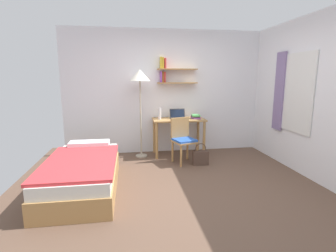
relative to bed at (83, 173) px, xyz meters
name	(u,v)px	position (x,y,z in m)	size (l,w,h in m)	color
ground_plane	(189,188)	(1.54, -0.22, -0.24)	(5.28, 5.28, 0.00)	brown
wall_back	(169,92)	(1.54, 1.81, 1.07)	(4.40, 0.27, 2.60)	white
wall_right	(320,98)	(3.56, -0.17, 1.06)	(0.10, 4.40, 2.60)	white
bed	(83,173)	(0.00, 0.00, 0.00)	(0.96, 1.87, 0.54)	#B2844C
desk	(179,126)	(1.70, 1.48, 0.38)	(1.07, 0.56, 0.77)	#B2844C
desk_chair	(183,138)	(1.69, 0.98, 0.23)	(0.51, 0.51, 0.86)	#B2844C
standing_lamp	(140,80)	(0.92, 1.47, 1.32)	(0.41, 0.41, 1.77)	#B2A893
laptop	(178,116)	(1.69, 1.55, 0.58)	(0.33, 0.21, 0.20)	#2D2D33
water_bottle	(160,114)	(1.30, 1.47, 0.65)	(0.06, 0.06, 0.24)	silver
book_stack	(196,117)	(2.06, 1.48, 0.57)	(0.18, 0.25, 0.08)	purple
handbag	(200,157)	(1.98, 0.77, -0.10)	(0.29, 0.12, 0.42)	#4C382D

